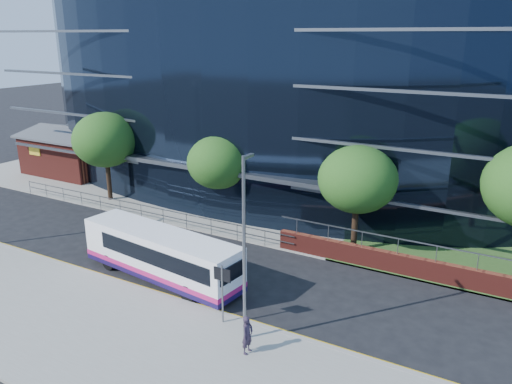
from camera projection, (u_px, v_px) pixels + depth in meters
The scene contains 16 objects.
ground at pixel (167, 286), 26.00m from camera, with size 200.00×200.00×0.00m, color black.
pavement_near at pixel (94, 333), 21.82m from camera, with size 80.00×8.00×0.15m, color gray.
kerb at pixel (155, 293), 25.14m from camera, with size 80.00×0.25×0.16m, color gray.
yellow_line_outer at pixel (157, 293), 25.33m from camera, with size 80.00×0.08×0.01m, color gold.
yellow_line_inner at pixel (159, 292), 25.45m from camera, with size 80.00×0.08×0.01m, color gold.
far_forecourt at pixel (197, 207), 37.93m from camera, with size 50.00×8.00×0.10m, color gray.
glass_office at pixel (281, 90), 42.78m from camera, with size 44.00×23.10×16.00m.
brick_pavilion at pixel (74, 153), 46.92m from camera, with size 8.60×6.66×4.40m.
guard_railings at pixel (141, 208), 35.31m from camera, with size 24.00×0.05×1.10m.
street_sign at pixel (222, 282), 21.92m from camera, with size 0.85×0.09×2.80m.
tree_far_a at pixel (105, 140), 38.09m from camera, with size 4.95×4.95×6.98m.
tree_far_b at pixel (218, 162), 34.03m from camera, with size 4.29×4.29×6.05m.
tree_far_c at pixel (358, 180), 28.83m from camera, with size 4.62×4.62×6.51m.
streetlight_east at pixel (244, 245), 20.05m from camera, with size 0.15×0.77×8.00m.
city_bus at pixel (162, 255), 26.39m from camera, with size 10.04×3.40×2.66m.
pedestrian at pixel (247, 335), 20.11m from camera, with size 0.60×0.40×1.66m, color #2C2132.
Camera 1 is at (15.47, -18.04, 12.53)m, focal length 35.00 mm.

